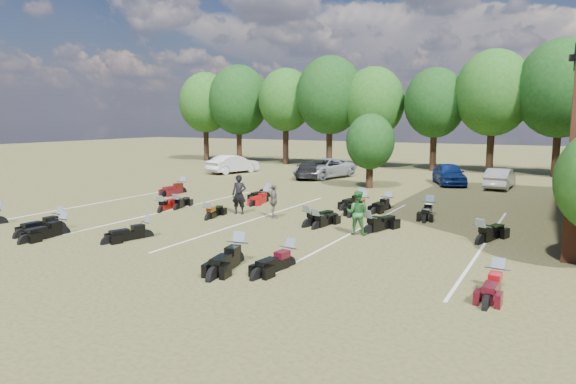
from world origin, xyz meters
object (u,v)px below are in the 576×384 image
Objects in this scene: car_0 at (233,163)px; motorcycle_0 at (0,224)px; motorcycle_14 at (182,193)px; person_black at (239,194)px; person_grey at (274,201)px; motorcycle_3 at (146,237)px; car_4 at (449,174)px; person_green at (357,213)px; motorcycle_7 at (161,212)px.

motorcycle_0 is at bearing -95.53° from car_0.
motorcycle_0 is at bearing -97.57° from motorcycle_14.
person_black is 0.80× the size of motorcycle_0.
motorcycle_14 is at bearing -83.98° from car_0.
person_black is at bearing -69.08° from car_0.
car_0 is 21.46m from person_grey.
motorcycle_0 is 1.12× the size of motorcycle_3.
person_grey is at bearing 51.78° from motorcycle_0.
motorcycle_14 is (-7.16, 4.26, -0.96)m from person_black.
person_grey is 0.67× the size of motorcycle_0.
car_4 is 1.77× the size of motorcycle_14.
person_grey is (13.76, -16.47, 0.04)m from car_0.
person_green is at bearing 50.29° from motorcycle_3.
motorcycle_0 is at bearing -145.02° from car_4.
person_green is 0.74× the size of motorcycle_0.
car_0 is 2.52× the size of person_green.
person_grey is at bearing -64.88° from car_0.
car_4 is 27.54m from motorcycle_0.
motorcycle_3 is at bearing 25.69° from motorcycle_0.
motorcycle_3 is at bearing -59.88° from motorcycle_14.
motorcycle_7 is at bearing -62.28° from motorcycle_14.
person_black is 1.08× the size of person_green.
car_0 is at bearing 107.23° from motorcycle_14.
car_4 is at bearing 74.74° from motorcycle_0.
car_0 is at bearing 9.66° from person_grey.
person_green is (18.39, -17.83, 0.12)m from car_0.
car_4 is 17.73m from person_green.
person_black is 4.09m from motorcycle_7.
person_black is 0.76× the size of motorcycle_14.
car_0 is 24.99m from motorcycle_3.
motorcycle_3 is at bearing -77.75° from car_0.
car_0 is 1.78× the size of motorcycle_14.
motorcycle_3 is at bearing -110.73° from person_black.
person_grey is (1.99, -0.08, -0.16)m from person_black.
person_green is at bearing 37.82° from motorcycle_0.
person_black reaches higher than person_grey.
car_0 is 1.87× the size of motorcycle_0.
car_4 is at bearing 90.45° from motorcycle_3.
car_0 is 23.75m from motorcycle_0.
person_grey is at bearing 174.86° from motorcycle_7.
car_0 is 25.62m from person_green.
motorcycle_0 is (-14.62, -23.33, -0.76)m from car_4.
person_black reaches higher than person_green.
car_4 is 23.27m from motorcycle_3.
car_0 is 2.09× the size of motorcycle_3.
motorcycle_14 is at bearing 132.70° from person_black.
car_4 is at bearing 37.51° from motorcycle_14.
person_green is 0.84× the size of motorcycle_7.
car_0 reaches higher than motorcycle_14.
motorcycle_14 is at bearing 141.82° from motorcycle_3.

